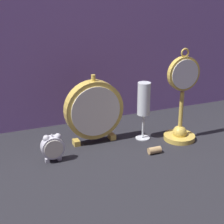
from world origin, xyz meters
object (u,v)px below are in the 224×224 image
Objects in this scene: pocket_watch_on_stand at (181,107)px; alarm_clock_twin_bell at (53,147)px; mantel_clock_silver at (94,110)px; champagne_flute at (144,103)px; wine_cork at (155,150)px.

alarm_clock_twin_bell is (-0.45, 0.01, -0.07)m from pocket_watch_on_stand.
pocket_watch_on_stand is 0.30m from mantel_clock_silver.
champagne_flute is (0.33, 0.05, 0.08)m from alarm_clock_twin_bell.
mantel_clock_silver is at bearing 133.87° from wine_cork.
champagne_flute is at bearing 81.34° from wine_cork.
mantel_clock_silver is 5.65× the size of wine_cork.
mantel_clock_silver is at bearing 168.16° from champagne_flute.
champagne_flute reaches higher than alarm_clock_twin_bell.
champagne_flute is 0.17m from wine_cork.
wine_cork is (0.31, -0.07, -0.04)m from alarm_clock_twin_bell.
mantel_clock_silver is at bearing 161.90° from pocket_watch_on_stand.
wine_cork is at bearing -12.94° from alarm_clock_twin_bell.
pocket_watch_on_stand is 1.35× the size of mantel_clock_silver.
pocket_watch_on_stand is at bearing -1.17° from alarm_clock_twin_bell.
pocket_watch_on_stand is at bearing -18.10° from mantel_clock_silver.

